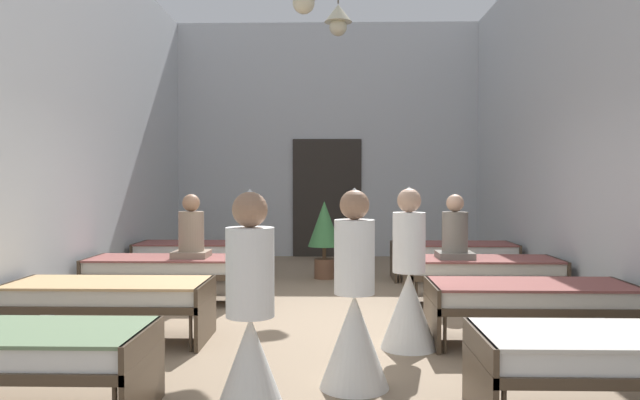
# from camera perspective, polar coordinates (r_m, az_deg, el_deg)

# --- Properties ---
(ground_plane) EXTENTS (6.72, 12.15, 0.10)m
(ground_plane) POSITION_cam_1_polar(r_m,az_deg,el_deg) (6.93, 0.05, -11.47)
(ground_plane) COLOR #8C755B
(room_shell) EXTENTS (6.52, 11.75, 4.77)m
(room_shell) POSITION_cam_1_polar(r_m,az_deg,el_deg) (8.10, 0.27, 7.82)
(room_shell) COLOR silver
(room_shell) RESTS_ON ground
(bed_left_row_0) EXTENTS (1.90, 0.84, 0.57)m
(bed_left_row_0) POSITION_cam_1_polar(r_m,az_deg,el_deg) (4.59, -27.49, -12.25)
(bed_left_row_0) COLOR #473828
(bed_left_row_0) RESTS_ON ground
(bed_right_row_0) EXTENTS (1.90, 0.84, 0.57)m
(bed_right_row_0) POSITION_cam_1_polar(r_m,az_deg,el_deg) (4.45, 26.62, -12.67)
(bed_right_row_0) COLOR #473828
(bed_right_row_0) RESTS_ON ground
(bed_left_row_1) EXTENTS (1.90, 0.84, 0.57)m
(bed_left_row_1) POSITION_cam_1_polar(r_m,az_deg,el_deg) (6.28, -19.01, -8.39)
(bed_left_row_1) COLOR #473828
(bed_left_row_1) RESTS_ON ground
(bed_right_row_1) EXTENTS (1.90, 0.84, 0.57)m
(bed_right_row_1) POSITION_cam_1_polar(r_m,az_deg,el_deg) (6.18, 19.01, -8.56)
(bed_right_row_1) COLOR #473828
(bed_right_row_1) RESTS_ON ground
(bed_left_row_2) EXTENTS (1.90, 0.84, 0.57)m
(bed_left_row_2) POSITION_cam_1_polar(r_m,az_deg,el_deg) (8.07, -14.28, -6.12)
(bed_left_row_2) COLOR #473828
(bed_left_row_2) RESTS_ON ground
(bed_right_row_2) EXTENTS (1.90, 0.84, 0.57)m
(bed_right_row_2) POSITION_cam_1_polar(r_m,az_deg,el_deg) (7.99, 14.85, -6.20)
(bed_right_row_2) COLOR #473828
(bed_right_row_2) RESTS_ON ground
(bed_left_row_3) EXTENTS (1.90, 0.84, 0.57)m
(bed_left_row_3) POSITION_cam_1_polar(r_m,az_deg,el_deg) (9.90, -11.30, -4.66)
(bed_left_row_3) COLOR #473828
(bed_left_row_3) RESTS_ON ground
(bed_right_row_3) EXTENTS (1.90, 0.84, 0.57)m
(bed_right_row_3) POSITION_cam_1_polar(r_m,az_deg,el_deg) (9.83, 12.27, -4.70)
(bed_right_row_3) COLOR #473828
(bed_right_row_3) RESTS_ON ground
(nurse_near_aisle) EXTENTS (0.52, 0.52, 1.49)m
(nurse_near_aisle) POSITION_cam_1_polar(r_m,az_deg,el_deg) (4.63, 3.21, -10.79)
(nurse_near_aisle) COLOR white
(nurse_near_aisle) RESTS_ON ground
(nurse_mid_aisle) EXTENTS (0.52, 0.52, 1.49)m
(nurse_mid_aisle) POSITION_cam_1_polar(r_m,az_deg,el_deg) (5.73, 8.26, -8.37)
(nurse_mid_aisle) COLOR white
(nurse_mid_aisle) RESTS_ON ground
(nurse_far_aisle) EXTENTS (0.52, 0.52, 1.49)m
(nurse_far_aisle) POSITION_cam_1_polar(r_m,az_deg,el_deg) (3.90, -6.50, -13.17)
(nurse_far_aisle) COLOR white
(nurse_far_aisle) RESTS_ON ground
(patient_seated_primary) EXTENTS (0.44, 0.44, 0.80)m
(patient_seated_primary) POSITION_cam_1_polar(r_m,az_deg,el_deg) (7.84, 12.44, -3.17)
(patient_seated_primary) COLOR slate
(patient_seated_primary) RESTS_ON bed_right_row_2
(patient_seated_secondary) EXTENTS (0.44, 0.44, 0.80)m
(patient_seated_secondary) POSITION_cam_1_polar(r_m,az_deg,el_deg) (7.92, -11.89, -3.12)
(patient_seated_secondary) COLOR gray
(patient_seated_secondary) RESTS_ON bed_left_row_2
(potted_plant) EXTENTS (0.52, 0.52, 1.23)m
(potted_plant) POSITION_cam_1_polar(r_m,az_deg,el_deg) (9.67, 0.40, -2.81)
(potted_plant) COLOR brown
(potted_plant) RESTS_ON ground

